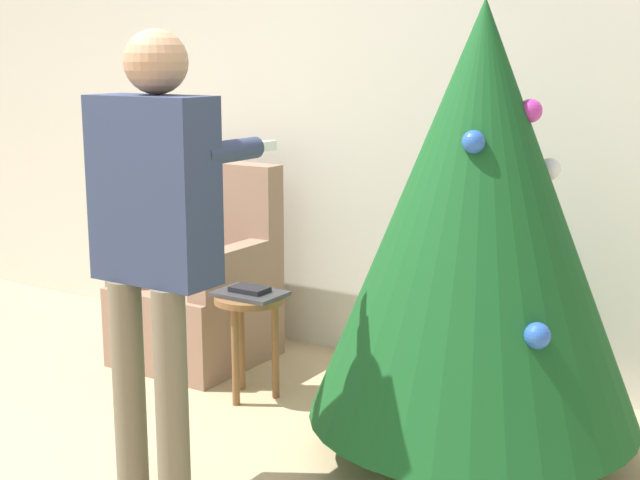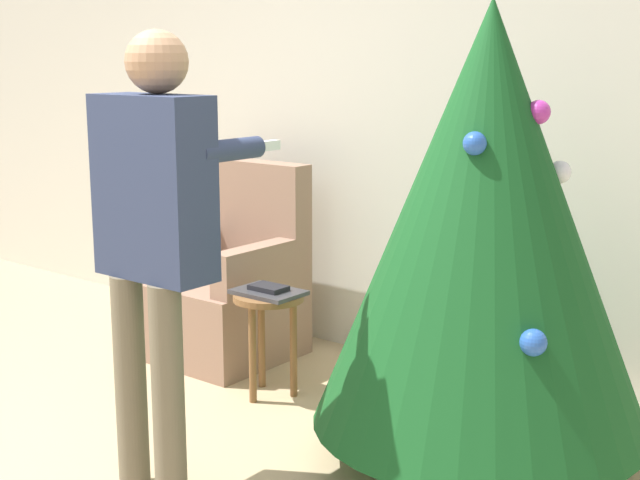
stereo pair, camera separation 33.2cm
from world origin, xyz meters
name	(u,v)px [view 2 (the right image)]	position (x,y,z in m)	size (l,w,h in m)	color
wall_back	(388,110)	(0.00, 2.23, 1.35)	(8.00, 0.06, 2.70)	beige
christmas_tree	(485,219)	(1.08, 1.32, 1.01)	(1.33, 1.33, 1.85)	brown
armchair	(230,291)	(-0.67, 1.69, 0.36)	(0.69, 0.71, 1.06)	#93705B
person_standing	(155,221)	(0.23, 0.39, 1.05)	(0.48, 0.57, 1.73)	#6B604C
side_stool	(269,315)	(-0.08, 1.36, 0.41)	(0.34, 0.34, 0.51)	brown
laptop	(269,292)	(-0.08, 1.36, 0.52)	(0.33, 0.23, 0.02)	#38383D
book	(268,288)	(-0.08, 1.36, 0.54)	(0.18, 0.11, 0.02)	black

